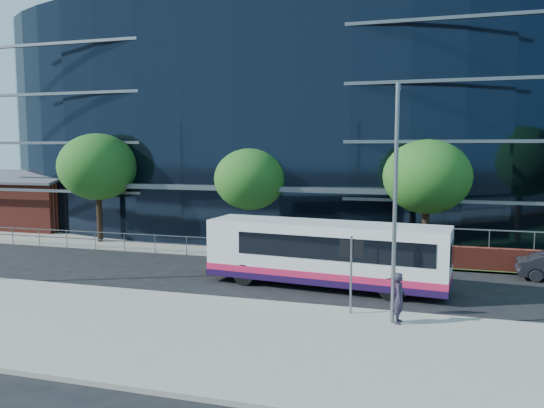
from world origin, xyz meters
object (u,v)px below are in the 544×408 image
(brick_pavilion, at_px, (32,202))
(tree_far_b, at_px, (250,179))
(city_bus, at_px, (327,253))
(tree_far_a, at_px, (98,167))
(pedestrian, at_px, (399,298))
(tree_far_c, at_px, (427,177))
(streetlight_east, at_px, (395,197))
(street_sign, at_px, (351,258))

(brick_pavilion, bearing_deg, tree_far_b, -11.88)
(city_bus, bearing_deg, tree_far_a, 163.06)
(brick_pavilion, relative_size, pedestrian, 4.98)
(tree_far_c, distance_m, streetlight_east, 11.22)
(tree_far_b, xyz_separation_m, streetlight_east, (9.00, -11.67, 0.23))
(tree_far_a, height_order, pedestrian, tree_far_a)
(tree_far_a, relative_size, streetlight_east, 0.87)
(city_bus, bearing_deg, tree_far_c, 64.74)
(tree_far_b, relative_size, city_bus, 0.57)
(tree_far_a, bearing_deg, street_sign, -31.17)
(tree_far_a, xyz_separation_m, pedestrian, (19.21, -11.18, -3.85))
(tree_far_a, height_order, city_bus, tree_far_a)
(street_sign, distance_m, tree_far_a, 20.63)
(tree_far_a, distance_m, pedestrian, 22.55)
(tree_far_b, height_order, tree_far_c, tree_far_c)
(tree_far_b, bearing_deg, street_sign, -55.92)
(street_sign, distance_m, streetlight_east, 2.80)
(tree_far_c, bearing_deg, brick_pavilion, 171.18)
(pedestrian, bearing_deg, tree_far_c, -2.17)
(tree_far_a, height_order, tree_far_c, tree_far_a)
(brick_pavilion, bearing_deg, tree_far_c, -8.82)
(brick_pavilion, distance_m, pedestrian, 32.28)
(tree_far_b, xyz_separation_m, pedestrian, (9.21, -11.68, -3.20))
(brick_pavilion, distance_m, streetlight_east, 32.19)
(tree_far_c, bearing_deg, street_sign, -103.29)
(brick_pavilion, height_order, city_bus, brick_pavilion)
(streetlight_east, height_order, pedestrian, streetlight_east)
(tree_far_a, height_order, tree_far_b, tree_far_a)
(street_sign, height_order, streetlight_east, streetlight_east)
(tree_far_b, bearing_deg, pedestrian, -51.74)
(streetlight_east, bearing_deg, brick_pavilion, 150.76)
(brick_pavilion, xyz_separation_m, pedestrian, (28.21, -15.67, -0.92))
(tree_far_c, height_order, streetlight_east, streetlight_east)
(street_sign, xyz_separation_m, tree_far_a, (-17.50, 10.59, 2.71))
(street_sign, xyz_separation_m, tree_far_b, (-7.50, 11.09, 2.06))
(tree_far_b, bearing_deg, brick_pavilion, 168.12)
(street_sign, relative_size, pedestrian, 1.62)
(streetlight_east, xyz_separation_m, pedestrian, (0.21, -0.00, -3.43))
(brick_pavilion, distance_m, street_sign, 30.49)
(city_bus, height_order, pedestrian, city_bus)
(tree_far_b, bearing_deg, tree_far_c, -2.86)
(brick_pavilion, relative_size, tree_far_b, 1.42)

